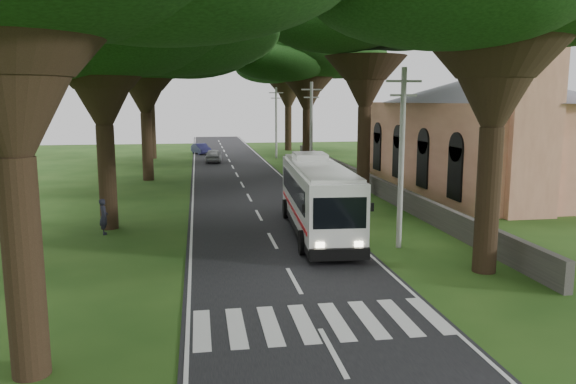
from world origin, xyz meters
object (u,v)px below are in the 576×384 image
pole_near (402,155)px  pole_mid (311,131)px  distant_car_a (213,156)px  pole_far (276,122)px  coach_bus (317,196)px  pedestrian (104,217)px  church (486,123)px  distant_car_b (201,149)px

pole_near → pole_mid: bearing=90.0°
pole_mid → distant_car_a: bearing=113.6°
pole_near → pole_far: size_ratio=1.00×
coach_bus → pedestrian: bearing=176.2°
pole_mid → pedestrian: 20.69m
church → pedestrian: bearing=-157.4°
church → pole_far: size_ratio=3.00×
pole_near → coach_bus: pole_near is taller
pole_far → pole_near: bearing=-90.0°
church → distant_car_b: (-20.86, 30.67, -4.24)m
pole_far → distant_car_b: 11.10m
pole_mid → coach_bus: pole_mid is taller
pole_near → pedestrian: size_ratio=4.48×
distant_car_b → coach_bus: bearing=-101.6°
pole_mid → distant_car_b: 27.78m
pole_near → pedestrian: bearing=160.8°
pole_far → coach_bus: (-3.05, -36.63, -2.32)m
pole_far → pedestrian: bearing=-111.0°
pole_near → pole_far: (0.00, 40.00, 0.00)m
pedestrian → church: bearing=-80.8°
distant_car_a → distant_car_b: size_ratio=1.06×
pole_far → distant_car_b: bearing=143.8°
coach_bus → pole_far: bearing=88.8°
church → distant_car_b: size_ratio=6.16×
church → pedestrian: church is taller
coach_bus → distant_car_b: size_ratio=3.04×
distant_car_a → pedestrian: (-6.31, -31.89, 0.16)m
distant_car_a → pole_near: bearing=105.8°
pole_near → church: bearing=51.5°
pole_mid → coach_bus: bearing=-100.4°
pole_near → pole_far: same height
distant_car_a → pedestrian: 32.51m
coach_bus → distant_car_b: (-5.45, 42.84, -1.19)m
coach_bus → pole_mid: bearing=83.1°
distant_car_a → distant_car_b: bearing=-78.0°
pole_mid → pole_far: size_ratio=1.00×
pole_near → pole_mid: same height
pedestrian → pole_far: bearing=-34.5°
distant_car_b → pole_far: bearing=-55.0°
pole_near → distant_car_b: bearing=100.4°
church → pole_mid: 13.16m
coach_bus → pedestrian: coach_bus is taller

